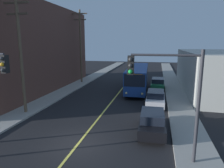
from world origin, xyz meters
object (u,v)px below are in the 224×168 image
(utility_pole_near, at_px, (20,51))
(parked_car_silver, at_px, (156,98))
(parked_car_green, at_px, (158,84))
(utility_pole_mid, at_px, (81,44))
(parked_car_black, at_px, (152,122))
(traffic_signal_right_corner, at_px, (168,85))
(city_bus, at_px, (138,77))

(utility_pole_near, bearing_deg, parked_car_silver, 22.85)
(parked_car_green, bearing_deg, parked_car_silver, -91.39)
(parked_car_silver, relative_size, utility_pole_near, 0.43)
(utility_pole_mid, bearing_deg, parked_car_black, -54.70)
(utility_pole_mid, height_order, traffic_signal_right_corner, utility_pole_mid)
(traffic_signal_right_corner, bearing_deg, parked_car_green, 91.39)
(city_bus, xyz_separation_m, traffic_signal_right_corner, (3.21, -17.46, 2.49))
(utility_pole_near, bearing_deg, traffic_signal_right_corner, -22.67)
(utility_pole_mid, bearing_deg, traffic_signal_right_corner, -58.02)
(city_bus, xyz_separation_m, utility_pole_mid, (-9.51, 2.91, 4.54))
(parked_car_silver, height_order, parked_car_green, same)
(parked_car_green, distance_m, traffic_signal_right_corner, 18.36)
(parked_car_silver, distance_m, utility_pole_mid, 16.76)
(city_bus, xyz_separation_m, parked_car_black, (2.43, -13.95, -0.98))
(parked_car_black, height_order, parked_car_green, same)
(city_bus, distance_m, parked_car_silver, 7.81)
(utility_pole_near, bearing_deg, parked_car_black, -8.20)
(parked_car_green, relative_size, utility_pole_mid, 0.39)
(parked_car_green, bearing_deg, parked_car_black, -91.35)
(parked_car_silver, xyz_separation_m, utility_pole_near, (-11.78, -4.96, 4.93))
(city_bus, height_order, traffic_signal_right_corner, traffic_signal_right_corner)
(parked_car_silver, bearing_deg, city_bus, 109.44)
(utility_pole_near, xyz_separation_m, traffic_signal_right_corner, (12.41, -5.18, -1.47))
(parked_car_black, bearing_deg, utility_pole_mid, 125.30)
(parked_car_black, bearing_deg, city_bus, 99.88)
(parked_car_green, distance_m, utility_pole_mid, 13.66)
(utility_pole_near, distance_m, utility_pole_mid, 15.20)
(utility_pole_mid, bearing_deg, parked_car_green, -10.80)
(parked_car_green, xyz_separation_m, utility_pole_mid, (-12.28, 2.34, 5.52))
(city_bus, height_order, parked_car_silver, city_bus)
(parked_car_silver, distance_m, traffic_signal_right_corner, 10.74)
(city_bus, height_order, utility_pole_mid, utility_pole_mid)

